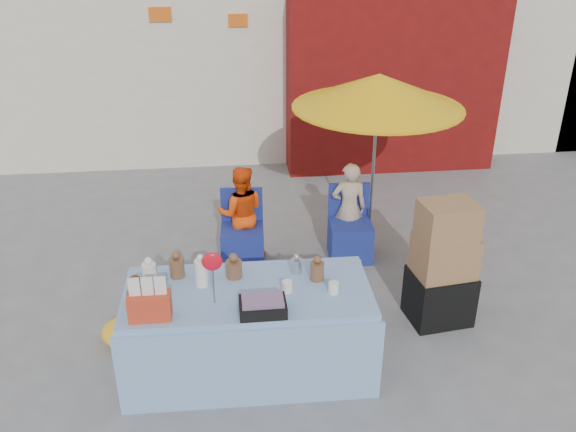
{
  "coord_description": "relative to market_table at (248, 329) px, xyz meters",
  "views": [
    {
      "loc": [
        -0.39,
        -4.67,
        3.65
      ],
      "look_at": [
        0.19,
        0.6,
        1.0
      ],
      "focal_mm": 38.0,
      "sensor_mm": 36.0,
      "label": 1
    }
  ],
  "objects": [
    {
      "name": "ground",
      "position": [
        0.26,
        0.38,
        -0.42
      ],
      "size": [
        80.0,
        80.0,
        0.0
      ],
      "primitive_type": "plane",
      "color": "slate",
      "rests_on": "ground"
    },
    {
      "name": "market_table",
      "position": [
        0.0,
        0.0,
        0.0
      ],
      "size": [
        2.14,
        1.03,
        1.29
      ],
      "rotation": [
        0.0,
        0.0,
        -0.02
      ],
      "color": "#93B2EB",
      "rests_on": "ground"
    },
    {
      "name": "chair_left",
      "position": [
        0.03,
        1.83,
        -0.16
      ],
      "size": [
        0.51,
        0.5,
        0.85
      ],
      "rotation": [
        0.0,
        0.0,
        -0.06
      ],
      "color": "navy",
      "rests_on": "ground"
    },
    {
      "name": "chair_right",
      "position": [
        1.28,
        1.83,
        -0.16
      ],
      "size": [
        0.51,
        0.5,
        0.85
      ],
      "rotation": [
        0.0,
        0.0,
        -0.06
      ],
      "color": "navy",
      "rests_on": "ground"
    },
    {
      "name": "vendor_orange",
      "position": [
        0.03,
        1.97,
        0.15
      ],
      "size": [
        0.57,
        0.46,
        1.14
      ],
      "primitive_type": "imported",
      "rotation": [
        0.0,
        0.0,
        3.09
      ],
      "color": "#FF4C0D",
      "rests_on": "ground"
    },
    {
      "name": "vendor_beige",
      "position": [
        1.28,
        1.97,
        0.14
      ],
      "size": [
        0.42,
        0.29,
        1.12
      ],
      "primitive_type": "imported",
      "rotation": [
        0.0,
        0.0,
        3.09
      ],
      "color": "tan",
      "rests_on": "ground"
    },
    {
      "name": "umbrella",
      "position": [
        1.58,
        2.12,
        1.47
      ],
      "size": [
        1.9,
        1.9,
        2.09
      ],
      "color": "gray",
      "rests_on": "ground"
    },
    {
      "name": "box_stack",
      "position": [
        1.9,
        0.52,
        0.17
      ],
      "size": [
        0.64,
        0.54,
        1.28
      ],
      "rotation": [
        0.0,
        0.0,
        0.13
      ],
      "color": "black",
      "rests_on": "ground"
    },
    {
      "name": "tarp_bundle",
      "position": [
        -1.08,
        0.47,
        -0.29
      ],
      "size": [
        0.6,
        0.49,
        0.26
      ],
      "primitive_type": "ellipsoid",
      "rotation": [
        0.0,
        0.0,
        -0.07
      ],
      "color": "yellow",
      "rests_on": "ground"
    }
  ]
}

